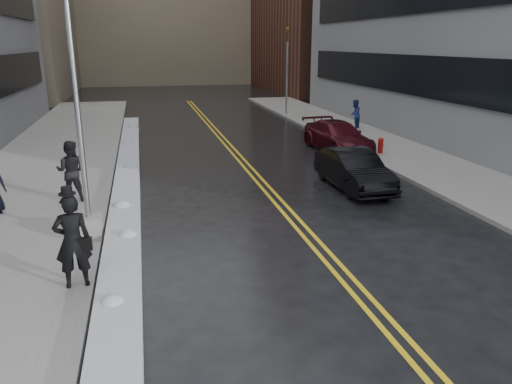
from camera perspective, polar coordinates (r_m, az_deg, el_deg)
ground at (r=12.24m, az=-3.45°, el=-7.98°), size 160.00×160.00×0.00m
sidewalk_west at (r=21.94m, az=-23.01°, el=2.11°), size 5.50×50.00×0.15m
sidewalk_east at (r=24.57m, az=16.07°, el=4.25°), size 4.00×50.00×0.15m
lane_line_left at (r=21.98m, az=-1.76°, el=3.29°), size 0.12×50.00×0.01m
lane_line_right at (r=22.04m, az=-0.99°, el=3.33°), size 0.12×50.00×0.01m
snow_ridge at (r=19.62m, az=-14.48°, el=1.61°), size 0.90×30.00×0.34m
lamppost at (r=13.32m, az=-19.33°, el=4.64°), size 0.65×0.65×7.62m
fire_hydrant at (r=24.02m, az=14.06°, el=5.28°), size 0.26×0.26×0.73m
traffic_signal at (r=36.49m, az=3.56°, el=14.02°), size 0.16×0.20×6.00m
pedestrian_fedora at (r=11.04m, az=-20.24°, el=-5.30°), size 0.80×0.59×2.03m
pedestrian_b at (r=17.19m, az=-20.38°, el=2.29°), size 1.07×0.91×1.96m
pedestrian_east at (r=30.70m, az=11.22°, el=8.73°), size 1.04×1.04×1.71m
car_black at (r=18.36m, az=11.10°, el=2.53°), size 1.58×4.31×1.41m
car_maroon at (r=24.79m, az=9.33°, el=6.29°), size 2.53×5.09×1.42m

